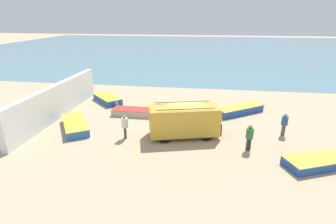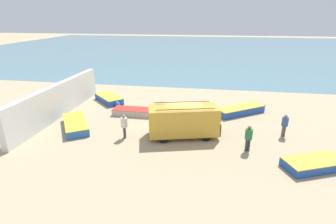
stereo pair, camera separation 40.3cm
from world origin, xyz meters
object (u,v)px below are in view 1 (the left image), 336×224
fishing_rowboat_4 (108,99)px  fisherman_0 (250,135)px  fishing_rowboat_3 (75,124)px  fisherman_2 (284,122)px  fisherman_1 (125,125)px  parked_van (184,120)px  fishing_rowboat_2 (138,112)px  fishing_rowboat_0 (317,162)px  fishing_rowboat_1 (241,109)px

fishing_rowboat_4 → fisherman_0: size_ratio=2.18×
fishing_rowboat_3 → fisherman_2: size_ratio=2.83×
fishing_rowboat_3 → fisherman_1: (4.46, -1.19, 0.77)m
parked_van → fisherman_1: parked_van is taller
fishing_rowboat_2 → fisherman_2: bearing=-11.5°
fishing_rowboat_0 → fisherman_0: (-3.70, 1.42, 0.79)m
parked_van → fisherman_0: 4.62m
fishing_rowboat_0 → fishing_rowboat_4: 19.04m
fishing_rowboat_0 → fishing_rowboat_4: (-16.40, 9.67, 0.04)m
fisherman_1 → fisherman_2: 11.58m
parked_van → fishing_rowboat_1: bearing=35.5°
fishing_rowboat_2 → fisherman_1: 4.71m
parked_van → fishing_rowboat_4: 10.77m
fisherman_1 → fisherman_2: (11.37, 2.16, -0.05)m
parked_van → fishing_rowboat_1: parked_van is taller
fishing_rowboat_0 → fishing_rowboat_4: bearing=126.6°
fisherman_0 → fisherman_1: fisherman_1 is taller
fishing_rowboat_1 → fisherman_0: bearing=-127.9°
fishing_rowboat_4 → fisherman_0: fisherman_0 is taller
fisherman_0 → fisherman_2: (2.85, 2.70, -0.04)m
fishing_rowboat_1 → fishing_rowboat_2: bearing=156.6°
fishing_rowboat_1 → fisherman_0: (-0.30, -7.13, 0.74)m
fishing_rowboat_1 → fisherman_0: 7.18m
fishing_rowboat_3 → parked_van: bearing=-124.4°
parked_van → fisherman_1: bearing=177.7°
fishing_rowboat_2 → fishing_rowboat_4: size_ratio=1.33×
fisherman_1 → fishing_rowboat_4: bearing=-71.7°
fishing_rowboat_3 → fishing_rowboat_4: bearing=-35.3°
fishing_rowboat_1 → fishing_rowboat_3: (-13.28, -5.40, -0.02)m
fishing_rowboat_4 → fisherman_0: 15.16m
parked_van → fishing_rowboat_3: (-8.61, 0.25, -0.95)m
fishing_rowboat_1 → fishing_rowboat_2: fishing_rowboat_1 is taller
fishing_rowboat_0 → fisherman_1: 12.41m
fisherman_2 → fishing_rowboat_2: bearing=-134.0°
fishing_rowboat_2 → fishing_rowboat_0: bearing=-27.4°
fishing_rowboat_2 → fishing_rowboat_3: size_ratio=1.07×
fishing_rowboat_0 → fisherman_1: bearing=148.0°
fisherman_2 → fishing_rowboat_0: bearing=-20.3°
parked_van → fishing_rowboat_2: 5.82m
fishing_rowboat_2 → fisherman_1: size_ratio=2.89×
parked_van → fishing_rowboat_3: parked_van is taller
fishing_rowboat_2 → fishing_rowboat_4: 5.00m
fishing_rowboat_3 → fisherman_0: 13.12m
fishing_rowboat_1 → fisherman_1: size_ratio=2.83×
parked_van → fishing_rowboat_4: (-8.32, 6.77, -0.95)m
fishing_rowboat_0 → fishing_rowboat_3: fishing_rowboat_3 is taller
parked_van → fishing_rowboat_1: (4.67, 5.66, -0.94)m
fishing_rowboat_0 → fishing_rowboat_2: 14.10m
fisherman_0 → fisherman_2: bearing=-67.5°
fishing_rowboat_0 → fishing_rowboat_1: fishing_rowboat_1 is taller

